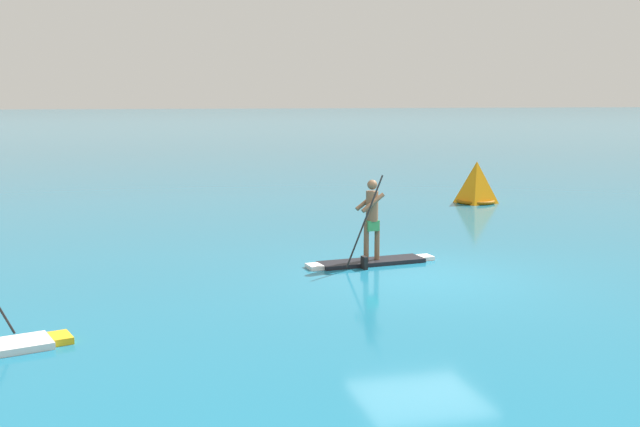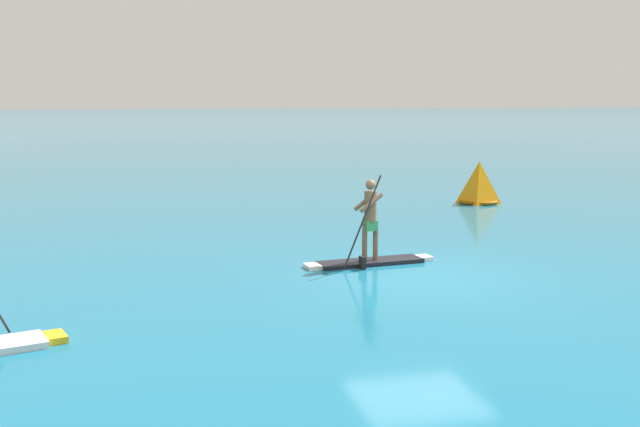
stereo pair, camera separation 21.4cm
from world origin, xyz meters
name	(u,v)px [view 1 (the left image)]	position (x,y,z in m)	size (l,w,h in m)	color
ground	(421,277)	(0.00, 0.00, 0.00)	(440.00, 440.00, 0.00)	#196B8C
paddleboarder_mid_center	(371,242)	(-0.59, 1.40, 0.46)	(2.89, 0.98, 1.99)	black
race_marker_buoy	(476,184)	(5.75, 9.64, 0.63)	(1.45, 1.45, 1.39)	orange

